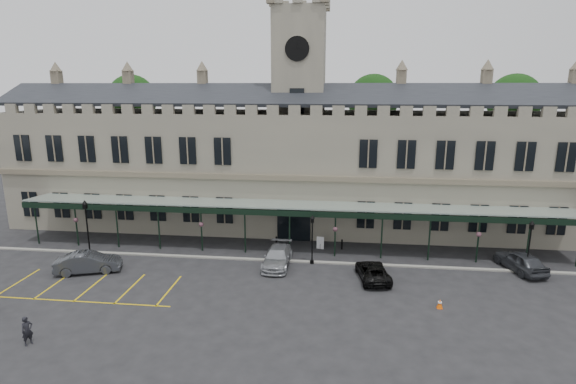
# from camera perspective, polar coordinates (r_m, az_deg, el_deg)

# --- Properties ---
(ground) EXTENTS (140.00, 140.00, 0.00)m
(ground) POSITION_cam_1_polar(r_m,az_deg,el_deg) (33.85, -1.19, -12.32)
(ground) COLOR black
(station_building) EXTENTS (60.00, 10.36, 17.30)m
(station_building) POSITION_cam_1_polar(r_m,az_deg,el_deg) (47.02, 1.38, 3.35)
(station_building) COLOR slate
(station_building) RESTS_ON ground
(clock_tower) EXTENTS (5.60, 5.60, 24.80)m
(clock_tower) POSITION_cam_1_polar(r_m,az_deg,el_deg) (46.40, 1.44, 11.47)
(clock_tower) COLOR slate
(clock_tower) RESTS_ON ground
(canopy) EXTENTS (50.00, 4.10, 4.30)m
(canopy) POSITION_cam_1_polar(r_m,az_deg,el_deg) (39.84, 0.24, -4.55)
(canopy) COLOR #8C9E93
(canopy) RESTS_ON ground
(kerb) EXTENTS (60.00, 0.40, 0.12)m
(kerb) POSITION_cam_1_polar(r_m,az_deg,el_deg) (38.81, -0.09, -8.73)
(kerb) COLOR gray
(kerb) RESTS_ON ground
(parking_markings) EXTENTS (16.00, 6.00, 0.01)m
(parking_markings) POSITION_cam_1_polar(r_m,az_deg,el_deg) (37.02, -24.00, -11.21)
(parking_markings) COLOR gold
(parking_markings) RESTS_ON ground
(tree_behind_left) EXTENTS (6.00, 6.00, 16.00)m
(tree_behind_left) POSITION_cam_1_polar(r_m,az_deg,el_deg) (61.11, -19.15, 10.95)
(tree_behind_left) COLOR #332314
(tree_behind_left) RESTS_ON ground
(tree_behind_mid) EXTENTS (6.00, 6.00, 16.00)m
(tree_behind_mid) POSITION_cam_1_polar(r_m,az_deg,el_deg) (55.36, 10.75, 11.26)
(tree_behind_mid) COLOR #332314
(tree_behind_mid) RESTS_ON ground
(tree_behind_right) EXTENTS (6.00, 6.00, 16.00)m
(tree_behind_right) POSITION_cam_1_polar(r_m,az_deg,el_deg) (58.68, 26.78, 10.19)
(tree_behind_right) COLOR #332314
(tree_behind_right) RESTS_ON ground
(lamp_post_left) EXTENTS (0.48, 0.48, 5.06)m
(lamp_post_left) POSITION_cam_1_polar(r_m,az_deg,el_deg) (42.85, -24.18, -3.63)
(lamp_post_left) COLOR black
(lamp_post_left) RESTS_ON ground
(lamp_post_mid) EXTENTS (0.40, 0.40, 4.27)m
(lamp_post_mid) POSITION_cam_1_polar(r_m,az_deg,el_deg) (37.59, 3.11, -5.48)
(lamp_post_mid) COLOR black
(lamp_post_mid) RESTS_ON ground
(lamp_post_right) EXTENTS (0.42, 0.42, 4.48)m
(lamp_post_right) POSITION_cam_1_polar(r_m,az_deg,el_deg) (40.11, 28.33, -5.72)
(lamp_post_right) COLOR black
(lamp_post_right) RESTS_ON ground
(traffic_cone) EXTENTS (0.41, 0.41, 0.65)m
(traffic_cone) POSITION_cam_1_polar(r_m,az_deg,el_deg) (32.88, 18.72, -13.29)
(traffic_cone) COLOR #FF5C08
(traffic_cone) RESTS_ON ground
(sign_board) EXTENTS (0.67, 0.19, 1.16)m
(sign_board) POSITION_cam_1_polar(r_m,az_deg,el_deg) (41.59, 4.12, -6.47)
(sign_board) COLOR black
(sign_board) RESTS_ON ground
(bollard_left) EXTENTS (0.15, 0.15, 0.87)m
(bollard_left) POSITION_cam_1_polar(r_m,az_deg,el_deg) (42.37, -1.49, -6.24)
(bollard_left) COLOR black
(bollard_left) RESTS_ON ground
(bollard_right) EXTENTS (0.16, 0.16, 0.93)m
(bollard_right) POSITION_cam_1_polar(r_m,az_deg,el_deg) (41.70, 6.85, -6.63)
(bollard_right) COLOR black
(bollard_right) RESTS_ON ground
(car_left_b) EXTENTS (5.30, 3.26, 1.65)m
(car_left_b) POSITION_cam_1_polar(r_m,az_deg,el_deg) (39.85, -24.03, -8.17)
(car_left_b) COLOR #34363B
(car_left_b) RESTS_ON ground
(car_taxi) EXTENTS (2.23, 5.24, 1.51)m
(car_taxi) POSITION_cam_1_polar(r_m,az_deg,el_deg) (37.76, -1.34, -8.25)
(car_taxi) COLOR #93959A
(car_taxi) RESTS_ON ground
(car_van) EXTENTS (2.83, 4.90, 1.28)m
(car_van) POSITION_cam_1_polar(r_m,az_deg,el_deg) (35.89, 10.72, -9.89)
(car_van) COLOR black
(car_van) RESTS_ON ground
(car_right_a) EXTENTS (3.32, 5.26, 1.67)m
(car_right_a) POSITION_cam_1_polar(r_m,az_deg,el_deg) (41.29, 27.43, -7.78)
(car_right_a) COLOR #34363B
(car_right_a) RESTS_ON ground
(person_a) EXTENTS (0.67, 0.76, 1.75)m
(person_a) POSITION_cam_1_polar(r_m,az_deg,el_deg) (31.07, -30.20, -14.98)
(person_a) COLOR black
(person_a) RESTS_ON ground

